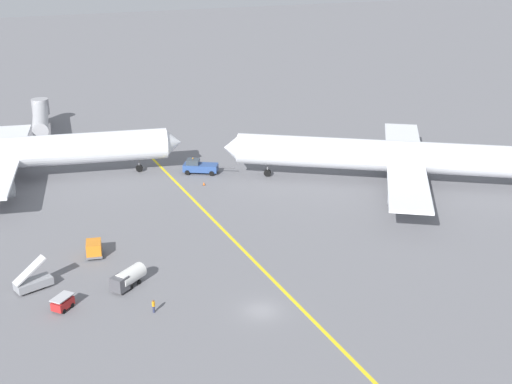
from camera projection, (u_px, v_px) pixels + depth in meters
name	position (u px, v px, depth m)	size (l,w,h in m)	color
ground_plane	(261.00, 311.00, 79.89)	(600.00, 600.00, 0.00)	slate
taxiway_stripe	(261.00, 268.00, 89.89)	(0.50, 120.00, 0.01)	yellow
airliner_at_gate_left	(14.00, 153.00, 118.88)	(58.00, 41.37, 16.15)	white
airliner_being_pushed	(393.00, 157.00, 117.54)	(53.17, 42.96, 15.16)	white
pushback_tug	(199.00, 167.00, 123.89)	(9.02, 5.59, 2.90)	#2D4C8C
gse_baggage_cart_trailing	(63.00, 303.00, 79.85)	(3.05, 3.03, 1.71)	red
gse_stair_truck_yellow	(33.00, 282.00, 84.24)	(4.94, 3.39, 4.06)	gray
gse_container_dolly_flat	(94.00, 248.00, 92.63)	(2.70, 3.52, 2.15)	slate
gse_fuel_bowser_stubby	(128.00, 278.00, 84.62)	(5.03, 4.49, 2.40)	silver
ground_crew_wing_walker_right	(154.00, 306.00, 79.21)	(0.36, 0.50, 1.69)	#2D3351
traffic_cone_nose_right	(204.00, 184.00, 118.38)	(0.44, 0.44, 0.60)	orange
jet_bridge	(40.00, 116.00, 146.15)	(5.29, 22.69, 5.84)	#B7B7BC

